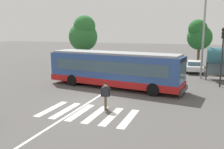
{
  "coord_description": "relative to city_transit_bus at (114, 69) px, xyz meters",
  "views": [
    {
      "loc": [
        6.59,
        -14.36,
        4.82
      ],
      "look_at": [
        -0.14,
        3.93,
        1.3
      ],
      "focal_mm": 38.63,
      "sensor_mm": 36.0,
      "label": 1
    }
  ],
  "objects": [
    {
      "name": "city_transit_bus",
      "position": [
        0.0,
        0.0,
        0.0
      ],
      "size": [
        12.2,
        4.18,
        3.06
      ],
      "color": "black",
      "rests_on": "ground_plane"
    },
    {
      "name": "crosswalk_painted_stripes",
      "position": [
        0.85,
        -6.88,
        -1.58
      ],
      "size": [
        5.51,
        3.14,
        0.01
      ],
      "color": "silver",
      "rests_on": "ground_plane"
    },
    {
      "name": "parked_car_blue",
      "position": [
        0.91,
        10.72,
        -0.82
      ],
      "size": [
        1.88,
        4.5,
        1.35
      ],
      "color": "black",
      "rests_on": "ground_plane"
    },
    {
      "name": "twin_arm_street_lamp",
      "position": [
        7.1,
        6.87,
        3.9
      ],
      "size": [
        4.98,
        0.32,
        8.85
      ],
      "color": "#939399",
      "rests_on": "ground_plane"
    },
    {
      "name": "pedestrian_crossing_street",
      "position": [
        1.58,
        -5.87,
        -0.62
      ],
      "size": [
        0.55,
        0.39,
        1.72
      ],
      "color": "brown",
      "rests_on": "ground_plane"
    },
    {
      "name": "ground_plane",
      "position": [
        0.34,
        -4.88,
        -1.59
      ],
      "size": [
        160.0,
        160.0,
        0.0
      ],
      "primitive_type": "plane",
      "color": "#514F4C"
    },
    {
      "name": "traffic_light_far_corner",
      "position": [
        8.68,
        3.29,
        1.81
      ],
      "size": [
        0.33,
        0.32,
        5.1
      ],
      "color": "#28282B",
      "rests_on": "ground_plane"
    },
    {
      "name": "parked_car_champagne",
      "position": [
        -1.94,
        10.83,
        -0.82
      ],
      "size": [
        2.0,
        4.56,
        1.35
      ],
      "color": "black",
      "rests_on": "ground_plane"
    },
    {
      "name": "lane_center_line",
      "position": [
        -0.06,
        -2.88,
        -1.59
      ],
      "size": [
        0.16,
        24.0,
        0.01
      ],
      "primitive_type": "cube",
      "color": "silver",
      "rests_on": "ground_plane"
    },
    {
      "name": "background_tree_right",
      "position": [
        6.58,
        16.61,
        2.69
      ],
      "size": [
        3.4,
        3.4,
        6.41
      ],
      "color": "brown",
      "rests_on": "ground_plane"
    },
    {
      "name": "background_tree_left",
      "position": [
        -8.94,
        12.11,
        2.86
      ],
      "size": [
        4.12,
        4.12,
        7.01
      ],
      "color": "brown",
      "rests_on": "ground_plane"
    },
    {
      "name": "parked_car_teal",
      "position": [
        3.75,
        10.87,
        -0.82
      ],
      "size": [
        2.14,
        4.62,
        1.35
      ],
      "color": "black",
      "rests_on": "ground_plane"
    },
    {
      "name": "parked_car_charcoal",
      "position": [
        -4.48,
        10.86,
        -0.82
      ],
      "size": [
        2.12,
        4.61,
        1.35
      ],
      "color": "black",
      "rests_on": "ground_plane"
    },
    {
      "name": "parked_car_white",
      "position": [
        6.35,
        10.66,
        -0.82
      ],
      "size": [
        2.14,
        4.62,
        1.35
      ],
      "color": "black",
      "rests_on": "ground_plane"
    }
  ]
}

